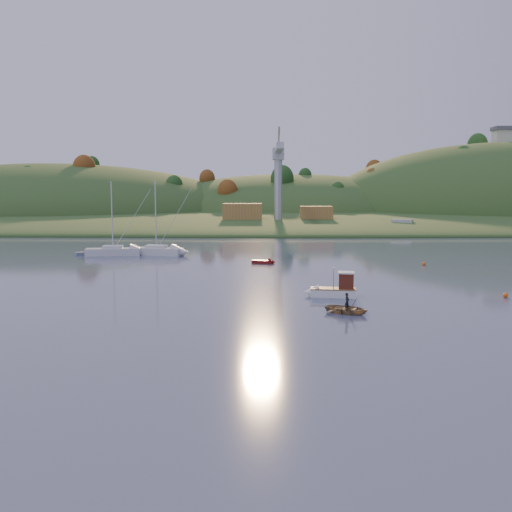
{
  "coord_description": "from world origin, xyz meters",
  "views": [
    {
      "loc": [
        -2.34,
        -39.4,
        10.73
      ],
      "look_at": [
        -3.15,
        31.22,
        2.66
      ],
      "focal_mm": 40.0,
      "sensor_mm": 36.0,
      "label": 1
    }
  ],
  "objects_px": {
    "fishing_boat": "(330,289)",
    "red_tender": "(267,262)",
    "sailboat_far": "(156,250)",
    "sailboat_near": "(113,251)",
    "canoe": "(347,309)",
    "grey_dinghy": "(88,253)"
  },
  "relations": [
    {
      "from": "sailboat_far",
      "to": "red_tender",
      "type": "height_order",
      "value": "sailboat_far"
    },
    {
      "from": "sailboat_near",
      "to": "canoe",
      "type": "distance_m",
      "value": 55.38
    },
    {
      "from": "sailboat_near",
      "to": "fishing_boat",
      "type": "bearing_deg",
      "value": -57.36
    },
    {
      "from": "fishing_boat",
      "to": "grey_dinghy",
      "type": "bearing_deg",
      "value": -39.28
    },
    {
      "from": "sailboat_far",
      "to": "red_tender",
      "type": "xyz_separation_m",
      "value": [
        18.52,
        -11.18,
        -0.54
      ]
    },
    {
      "from": "fishing_boat",
      "to": "canoe",
      "type": "xyz_separation_m",
      "value": [
        0.59,
        -7.95,
        -0.36
      ]
    },
    {
      "from": "fishing_boat",
      "to": "sailboat_far",
      "type": "distance_m",
      "value": 45.17
    },
    {
      "from": "grey_dinghy",
      "to": "red_tender",
      "type": "bearing_deg",
      "value": -50.68
    },
    {
      "from": "canoe",
      "to": "red_tender",
      "type": "relative_size",
      "value": 1.04
    },
    {
      "from": "fishing_boat",
      "to": "canoe",
      "type": "distance_m",
      "value": 7.98
    },
    {
      "from": "fishing_boat",
      "to": "red_tender",
      "type": "bearing_deg",
      "value": -69.84
    },
    {
      "from": "canoe",
      "to": "red_tender",
      "type": "height_order",
      "value": "red_tender"
    },
    {
      "from": "grey_dinghy",
      "to": "fishing_boat",
      "type": "bearing_deg",
      "value": -76.06
    },
    {
      "from": "sailboat_far",
      "to": "sailboat_near",
      "type": "bearing_deg",
      "value": -157.87
    },
    {
      "from": "sailboat_far",
      "to": "red_tender",
      "type": "distance_m",
      "value": 21.64
    },
    {
      "from": "fishing_boat",
      "to": "red_tender",
      "type": "height_order",
      "value": "fishing_boat"
    },
    {
      "from": "sailboat_near",
      "to": "red_tender",
      "type": "xyz_separation_m",
      "value": [
        25.63,
        -10.32,
        -0.53
      ]
    },
    {
      "from": "fishing_boat",
      "to": "sailboat_near",
      "type": "relative_size",
      "value": 0.45
    },
    {
      "from": "sailboat_near",
      "to": "canoe",
      "type": "xyz_separation_m",
      "value": [
        32.44,
        -44.89,
        -0.38
      ]
    },
    {
      "from": "sailboat_near",
      "to": "red_tender",
      "type": "relative_size",
      "value": 3.28
    },
    {
      "from": "red_tender",
      "to": "sailboat_near",
      "type": "bearing_deg",
      "value": 172.59
    },
    {
      "from": "sailboat_near",
      "to": "canoe",
      "type": "height_order",
      "value": "sailboat_near"
    }
  ]
}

